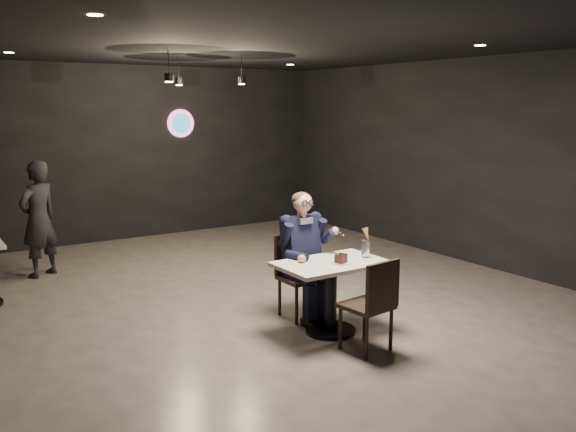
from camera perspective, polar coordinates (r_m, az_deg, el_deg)
floor at (r=7.27m, az=-1.39°, el=-8.26°), size 9.00×9.00×0.00m
wall_sign at (r=11.25m, az=-10.01°, el=8.54°), size 0.50×0.06×0.50m
pendant_lights at (r=8.68m, az=-8.62°, el=13.92°), size 1.40×1.20×0.36m
main_table at (r=6.32m, az=4.03°, el=-7.59°), size 1.10×0.70×0.75m
chair_far at (r=6.72m, az=1.22°, el=-5.71°), size 0.42×0.46×0.92m
chair_near at (r=5.88m, az=7.32°, el=-8.15°), size 0.47×0.51×0.92m
seated_man at (r=6.66m, az=1.22°, el=-3.56°), size 0.60×0.80×1.44m
dessert_plate at (r=6.18m, az=5.00°, el=-4.34°), size 0.21×0.21×0.01m
cake_slice at (r=6.14m, az=4.97°, el=-4.00°), size 0.13×0.12×0.08m
mint_leaf at (r=6.16m, az=5.13°, el=-3.57°), size 0.06×0.04×0.01m
sundae_glass at (r=6.41m, az=7.26°, el=-3.05°), size 0.08×0.08×0.19m
wafer_cone at (r=6.38m, az=7.37°, el=-1.69°), size 0.08×0.08×0.14m
passerby at (r=8.94m, az=-22.31°, el=-0.27°), size 0.69×0.62×1.59m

